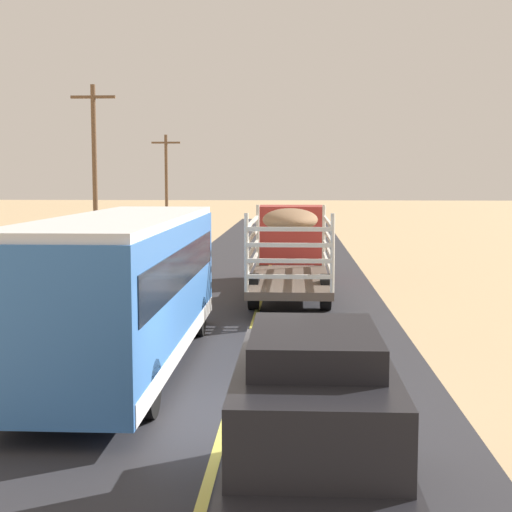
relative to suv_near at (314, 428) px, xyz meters
name	(u,v)px	position (x,y,z in m)	size (l,w,h in m)	color
ground_plane	(227,418)	(-1.35, 3.76, -1.15)	(240.00, 240.00, 0.00)	tan
road_surface	(227,418)	(-1.35, 3.76, -1.14)	(8.00, 120.00, 0.02)	#2D2D33
road_centre_line	(227,417)	(-1.35, 3.76, -1.13)	(0.16, 117.60, 0.00)	#D8CC4C
suv_near	(314,428)	(0.00, 0.00, 0.00)	(1.90, 4.62, 2.29)	black
livestock_truck	(291,239)	(-0.38, 18.55, 0.64)	(2.53, 9.70, 3.02)	#B2332D
bus	(125,287)	(-3.77, 6.91, 0.60)	(2.54, 10.00, 3.21)	#3872C6
power_pole_mid	(95,166)	(-10.12, 28.13, 3.41)	(2.20, 0.24, 8.53)	brown
power_pole_far	(166,179)	(-10.12, 48.62, 2.77)	(2.20, 0.24, 7.27)	brown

